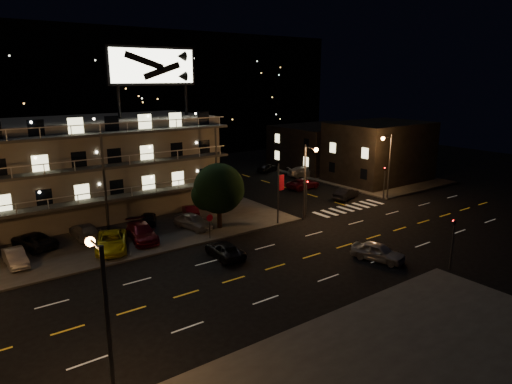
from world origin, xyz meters
TOP-DOWN VIEW (x-y plane):
  - ground at (0.00, 0.00)m, footprint 140.00×140.00m
  - curb_nw at (-14.00, 20.00)m, footprint 44.00×24.00m
  - curb_ne at (30.00, 20.00)m, footprint 16.00×24.00m
  - motel at (-9.94, 23.88)m, footprint 28.00×13.80m
  - side_bldg_front at (29.99, 16.00)m, footprint 14.06×10.00m
  - side_bldg_back at (29.99, 28.00)m, footprint 14.06×12.00m
  - hill_backdrop at (-5.94, 68.78)m, footprint 120.00×25.00m
  - streetlight_nc at (8.50, 7.94)m, footprint 0.44×1.92m
  - streetlight_ne at (22.14, 8.30)m, footprint 1.92×0.44m
  - streetlight_s at (-18.00, -7.94)m, footprint 0.44×1.92m
  - signal_nw at (9.00, 8.50)m, footprint 0.20×0.27m
  - signal_sw at (9.00, -8.50)m, footprint 0.20×0.27m
  - signal_ne at (22.00, 8.50)m, footprint 0.27×0.20m
  - banner_north at (5.09, 8.40)m, footprint 0.83×0.16m
  - stop_sign at (-3.00, 8.57)m, footprint 0.91×0.11m
  - tree at (-0.66, 10.76)m, footprint 5.20×5.00m
  - lot_car_1 at (-18.84, 12.35)m, footprint 1.51×4.04m
  - lot_car_2 at (-11.44, 11.08)m, footprint 4.35×6.03m
  - lot_car_3 at (-8.35, 11.83)m, footprint 2.94×5.59m
  - lot_car_4 at (-2.89, 12.07)m, footprint 2.75×4.72m
  - lot_car_6 at (-16.84, 15.66)m, footprint 3.64×5.40m
  - lot_car_7 at (-12.45, 15.55)m, footprint 2.04×4.76m
  - lot_car_8 at (-5.90, 16.06)m, footprint 2.82×3.97m
  - lot_car_9 at (-1.19, 15.77)m, footprint 2.54×4.12m
  - side_car_0 at (18.16, 11.22)m, footprint 4.58×2.63m
  - side_car_1 at (17.55, 18.48)m, footprint 5.10×2.59m
  - side_car_2 at (22.87, 24.15)m, footprint 5.68×3.77m
  - side_car_3 at (20.55, 30.41)m, footprint 4.42×2.85m
  - road_car_east at (5.76, -3.95)m, footprint 3.04×4.75m
  - road_car_west at (-4.17, 4.19)m, footprint 2.48×4.70m

SIDE VIEW (x-z plane):
  - ground at x=0.00m, z-range 0.00..0.00m
  - curb_nw at x=-14.00m, z-range 0.00..0.15m
  - curb_ne at x=30.00m, z-range 0.00..0.15m
  - road_car_west at x=-4.17m, z-range 0.00..1.26m
  - side_car_1 at x=17.55m, z-range 0.00..1.38m
  - side_car_3 at x=20.55m, z-range 0.00..1.40m
  - side_car_0 at x=18.16m, z-range 0.00..1.43m
  - road_car_east at x=5.76m, z-range 0.00..1.51m
  - side_car_2 at x=22.87m, z-range 0.00..1.53m
  - lot_car_8 at x=-5.90m, z-range 0.15..1.40m
  - lot_car_9 at x=-1.19m, z-range 0.15..1.43m
  - lot_car_1 at x=-18.84m, z-range 0.15..1.47m
  - lot_car_7 at x=-12.45m, z-range 0.15..1.52m
  - lot_car_6 at x=-16.84m, z-range 0.15..1.52m
  - lot_car_4 at x=-2.89m, z-range 0.15..1.66m
  - lot_car_2 at x=-11.44m, z-range 0.15..1.67m
  - lot_car_3 at x=-8.35m, z-range 0.15..1.69m
  - stop_sign at x=-3.00m, z-range 0.41..3.01m
  - signal_nw at x=9.00m, z-range 0.27..4.87m
  - signal_sw at x=9.00m, z-range 0.27..4.87m
  - signal_ne at x=22.00m, z-range 0.27..4.87m
  - banner_north at x=5.09m, z-range 0.23..6.63m
  - side_bldg_back at x=29.99m, z-range 0.00..7.00m
  - tree at x=-0.66m, z-range 0.77..7.31m
  - side_bldg_front at x=29.99m, z-range 0.00..8.50m
  - streetlight_nc at x=8.50m, z-range 0.96..8.96m
  - streetlight_ne at x=22.14m, z-range 0.96..8.96m
  - streetlight_s at x=-18.00m, z-range 0.96..8.96m
  - motel at x=-9.94m, z-range -3.71..14.39m
  - hill_backdrop at x=-5.94m, z-range -0.45..23.55m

